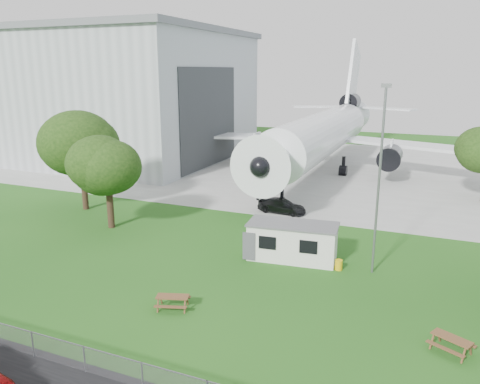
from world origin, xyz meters
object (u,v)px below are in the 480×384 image
at_px(airliner, 324,132).
at_px(site_cabin, 293,241).
at_px(hangar, 96,93).
at_px(picnic_west, 173,308).
at_px(picnic_east, 450,352).

xyz_separation_m(airliner, site_cabin, (4.70, -29.51, -3.96)).
relative_size(hangar, picnic_west, 23.89).
relative_size(airliner, picnic_west, 26.52).
xyz_separation_m(site_cabin, picnic_west, (-4.09, -9.42, -1.31)).
bearing_deg(hangar, picnic_west, -46.89).
bearing_deg(site_cabin, picnic_west, -113.48).
bearing_deg(picnic_east, picnic_west, -147.91).
xyz_separation_m(airliner, picnic_east, (14.83, -37.44, -5.27)).
bearing_deg(picnic_east, airliner, 137.74).
height_order(hangar, site_cabin, hangar).
distance_m(picnic_west, picnic_east, 14.30).
xyz_separation_m(airliner, picnic_west, (0.61, -38.93, -5.27)).
bearing_deg(airliner, picnic_west, -89.11).
xyz_separation_m(hangar, picnic_east, (50.80, -37.58, -9.41)).
bearing_deg(picnic_west, airliner, 72.71).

